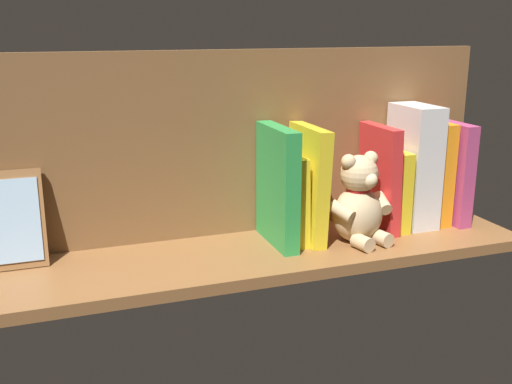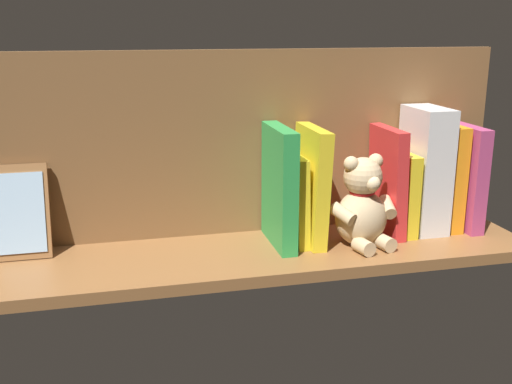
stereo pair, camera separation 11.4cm
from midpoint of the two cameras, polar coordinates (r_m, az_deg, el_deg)
The scene contains 12 objects.
ground_plane at distance 118.42cm, azimuth -2.78°, elevation -5.86°, with size 107.95×26.51×2.20cm, color brown.
shelf_back_panel at distance 123.11cm, azimuth -4.39°, elevation 4.50°, with size 107.95×1.50×37.19cm, color brown.
book_0 at distance 136.90cm, azimuth 15.42°, elevation 1.80°, with size 2.99×13.67×21.77cm, color #B23F72.
book_1 at distance 135.56cm, azimuth 13.97°, elevation 1.83°, with size 2.81×11.98×22.02cm, color orange.
dictionary_thick_white at distance 132.00cm, azimuth 12.16°, elevation 2.40°, with size 6.50×12.52×25.71cm, color silver.
book_2 at distance 130.39cm, azimuth 10.11°, elevation 0.33°, with size 2.57×12.87×16.81cm, color yellow.
book_3 at distance 127.94cm, azimuth 8.99°, elevation 1.28°, with size 2.41×13.56×21.96cm, color red.
teddy_bear at distance 120.36cm, azimuth 6.94°, elevation -1.07°, with size 14.26×13.01×17.99cm.
book_4 at distance 120.28cm, azimuth 2.15°, elevation 0.75°, with size 2.78×15.04×22.79cm, color yellow.
book_5 at distance 120.47cm, azimuth 0.59°, elevation -0.49°, with size 2.27×13.69×17.61cm, color yellow.
book_6 at distance 117.62cm, azimuth -0.76°, elevation 0.53°, with size 3.09×15.92×23.24cm, color green.
picture_frame_leaning at distance 117.82cm, azimuth -24.26°, elevation -2.43°, with size 10.08×5.70×17.36cm.
Camera 1 is at (36.88, 104.05, 42.14)cm, focal length 42.73 mm.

